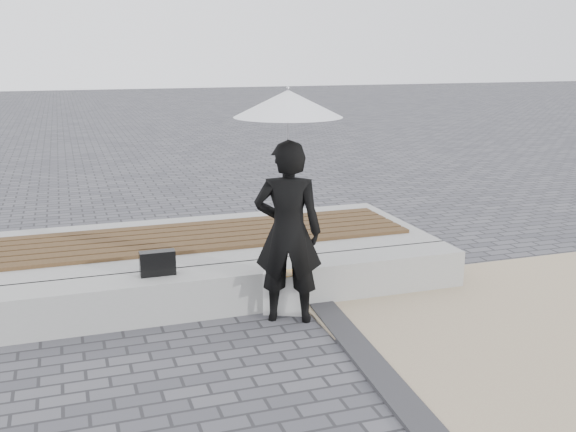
{
  "coord_description": "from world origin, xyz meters",
  "views": [
    {
      "loc": [
        -1.41,
        -4.41,
        2.46
      ],
      "look_at": [
        0.46,
        1.16,
        1.0
      ],
      "focal_mm": 41.8,
      "sensor_mm": 36.0,
      "label": 1
    }
  ],
  "objects_px": {
    "canvas_tote": "(284,293)",
    "handbag": "(158,263)",
    "woman": "(288,232)",
    "parasol": "(288,104)",
    "seating_ledge": "(229,289)"
  },
  "relations": [
    {
      "from": "canvas_tote",
      "to": "handbag",
      "type": "bearing_deg",
      "value": -172.7
    },
    {
      "from": "woman",
      "to": "canvas_tote",
      "type": "relative_size",
      "value": 4.12
    },
    {
      "from": "woman",
      "to": "parasol",
      "type": "height_order",
      "value": "parasol"
    },
    {
      "from": "woman",
      "to": "handbag",
      "type": "height_order",
      "value": "woman"
    },
    {
      "from": "woman",
      "to": "canvas_tote",
      "type": "xyz_separation_m",
      "value": [
        0.02,
        0.16,
        -0.64
      ]
    },
    {
      "from": "parasol",
      "to": "canvas_tote",
      "type": "distance_m",
      "value": 1.81
    },
    {
      "from": "seating_ledge",
      "to": "canvas_tote",
      "type": "relative_size",
      "value": 12.15
    },
    {
      "from": "parasol",
      "to": "woman",
      "type": "bearing_deg",
      "value": 0.0
    },
    {
      "from": "parasol",
      "to": "canvas_tote",
      "type": "bearing_deg",
      "value": 84.4
    },
    {
      "from": "seating_ledge",
      "to": "handbag",
      "type": "xyz_separation_m",
      "value": [
        -0.66,
        0.06,
        0.32
      ]
    },
    {
      "from": "canvas_tote",
      "to": "woman",
      "type": "bearing_deg",
      "value": -71.86
    },
    {
      "from": "seating_ledge",
      "to": "handbag",
      "type": "height_order",
      "value": "handbag"
    },
    {
      "from": "handbag",
      "to": "canvas_tote",
      "type": "relative_size",
      "value": 0.8
    },
    {
      "from": "seating_ledge",
      "to": "handbag",
      "type": "bearing_deg",
      "value": 175.05
    },
    {
      "from": "canvas_tote",
      "to": "parasol",
      "type": "bearing_deg",
      "value": -71.86
    }
  ]
}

